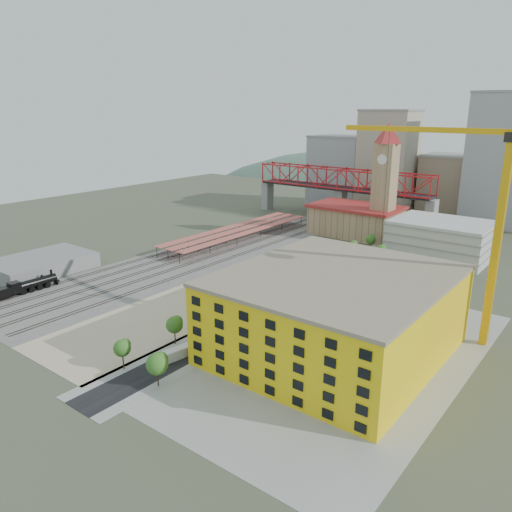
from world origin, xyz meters
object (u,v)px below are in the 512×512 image
Objects in this scene: construction_building at (336,313)px; site_trailer_a at (178,353)px; locomotive at (26,286)px; site_trailer_d at (280,301)px; clock_tower at (385,172)px; site_trailer_b at (240,321)px; site_trailer_c at (251,316)px; car_0 at (203,334)px; tower_crane at (486,194)px.

site_trailer_a is (-26.00, -24.38, -8.21)m from construction_building.
locomotive reaches higher than site_trailer_a.
locomotive is at bearing -170.13° from site_trailer_a.
locomotive is 76.72m from site_trailer_d.
site_trailer_b is at bearing -85.54° from clock_tower.
car_0 is (-3.00, -14.94, -0.49)m from site_trailer_c.
locomotive is 69.45m from site_trailer_b.
tower_crane is 59.95m from site_trailer_d.
construction_building is 2.26× the size of locomotive.
tower_crane is at bearing 12.70° from site_trailer_c.
car_0 is (63.00, 10.89, -1.30)m from locomotive.
site_trailer_c is 1.01× the size of site_trailer_d.
construction_building is at bearing 53.29° from site_trailer_a.
locomotive is at bearing -165.33° from construction_building.
car_0 is (-3.00, 11.19, -0.40)m from site_trailer_a.
site_trailer_d is at bearing 74.58° from car_0.
site_trailer_c reaches higher than site_trailer_d.
site_trailer_a is at bearing -0.26° from locomotive.
site_trailer_c is (-26.00, 1.75, -8.13)m from construction_building.
construction_building is 33.00m from car_0.
construction_building reaches higher than site_trailer_c.
locomotive reaches higher than car_0.
clock_tower is 5.57× the size of site_trailer_c.
site_trailer_a is 26.13m from site_trailer_c.
car_0 is (-51.34, -38.25, -34.48)m from tower_crane.
site_trailer_a is (-48.34, -49.44, -34.07)m from tower_crane.
construction_building is at bearing -16.90° from site_trailer_c.
site_trailer_c is at bearing 69.29° from car_0.
tower_crane reaches higher than construction_building.
site_trailer_a is 0.95× the size of site_trailer_d.
site_trailer_d is (0.00, 13.28, -0.02)m from site_trailer_c.
locomotive is 70.88m from site_trailer_c.
site_trailer_c is (0.00, 4.25, 0.09)m from site_trailer_b.
tower_crane is at bearing 6.20° from site_trailer_d.
site_trailer_a is 1.88× the size of car_0.
construction_building reaches higher than site_trailer_d.
clock_tower is at bearing 108.78° from construction_building.
tower_crane is 6.12× the size of site_trailer_c.
locomotive is at bearing -153.45° from site_trailer_b.
construction_building is 31.12m from site_trailer_d.
locomotive is 4.83× the size of car_0.
site_trailer_a is 39.41m from site_trailer_d.
locomotive is at bearing -115.05° from clock_tower.
tower_crane is 72.72m from car_0.
construction_building is 27.38m from site_trailer_b.
site_trailer_c is 2.01× the size of car_0.
tower_crane is at bearing 55.77° from site_trailer_a.
site_trailer_d reaches higher than site_trailer_b.
site_trailer_a is 0.93× the size of site_trailer_c.
tower_crane is at bearing 23.26° from locomotive.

